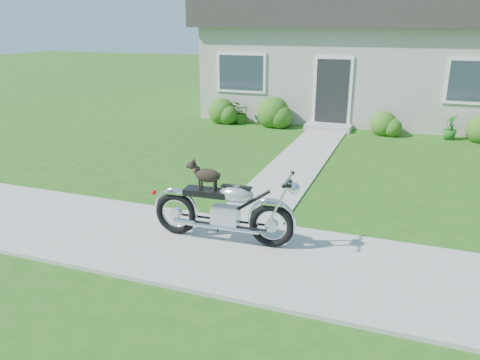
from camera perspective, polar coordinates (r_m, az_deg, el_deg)
name	(u,v)px	position (r m, az deg, el deg)	size (l,w,h in m)	color
ground	(325,268)	(6.52, 10.30, -10.48)	(80.00, 80.00, 0.00)	#235114
sidewalk	(325,266)	(6.51, 10.31, -10.33)	(24.00, 2.20, 0.04)	#9E9B93
walkway	(301,160)	(11.35, 7.46, 2.48)	(1.20, 8.00, 0.03)	#9E9B93
house	(392,53)	(17.69, 18.03, 14.56)	(12.60, 7.03, 4.50)	beige
shrub_row	(361,120)	(14.48, 14.58, 7.06)	(10.42, 1.03, 1.03)	#326019
potted_plant_left	(241,112)	(15.37, 0.14, 8.25)	(0.67, 0.58, 0.75)	#2D5B18
potted_plant_right	(450,127)	(14.51, 24.26, 5.87)	(0.39, 0.39, 0.69)	#1D621B
motorcycle_with_dog	(225,208)	(6.87, -1.90, -3.41)	(2.22, 0.60, 1.19)	black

